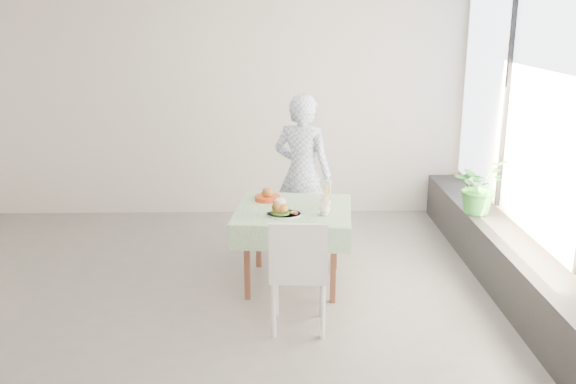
{
  "coord_description": "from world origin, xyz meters",
  "views": [
    {
      "loc": [
        0.65,
        -5.38,
        2.49
      ],
      "look_at": [
        0.78,
        0.29,
        0.89
      ],
      "focal_mm": 40.0,
      "sensor_mm": 36.0,
      "label": 1
    }
  ],
  "objects_px": {
    "potted_plant": "(479,186)",
    "cafe_table": "(293,237)",
    "chair_far": "(308,234)",
    "main_dish": "(282,210)",
    "chair_near": "(298,294)",
    "juice_cup_orange": "(326,201)",
    "diner": "(302,174)"
  },
  "relations": [
    {
      "from": "potted_plant",
      "to": "juice_cup_orange",
      "type": "bearing_deg",
      "value": -160.54
    },
    {
      "from": "diner",
      "to": "main_dish",
      "type": "height_order",
      "value": "diner"
    },
    {
      "from": "chair_far",
      "to": "chair_near",
      "type": "height_order",
      "value": "chair_near"
    },
    {
      "from": "chair_near",
      "to": "main_dish",
      "type": "distance_m",
      "value": 0.85
    },
    {
      "from": "main_dish",
      "to": "potted_plant",
      "type": "height_order",
      "value": "potted_plant"
    },
    {
      "from": "diner",
      "to": "juice_cup_orange",
      "type": "xyz_separation_m",
      "value": [
        0.18,
        -0.84,
        -0.05
      ]
    },
    {
      "from": "juice_cup_orange",
      "to": "chair_near",
      "type": "bearing_deg",
      "value": -107.43
    },
    {
      "from": "cafe_table",
      "to": "juice_cup_orange",
      "type": "relative_size",
      "value": 4.58
    },
    {
      "from": "main_dish",
      "to": "cafe_table",
      "type": "bearing_deg",
      "value": 61.94
    },
    {
      "from": "main_dish",
      "to": "potted_plant",
      "type": "distance_m",
      "value": 2.15
    },
    {
      "from": "chair_near",
      "to": "diner",
      "type": "bearing_deg",
      "value": 86.57
    },
    {
      "from": "main_dish",
      "to": "potted_plant",
      "type": "bearing_deg",
      "value": 21.65
    },
    {
      "from": "juice_cup_orange",
      "to": "chair_far",
      "type": "bearing_deg",
      "value": 101.23
    },
    {
      "from": "chair_far",
      "to": "diner",
      "type": "distance_m",
      "value": 0.63
    },
    {
      "from": "diner",
      "to": "potted_plant",
      "type": "bearing_deg",
      "value": -166.42
    },
    {
      "from": "chair_far",
      "to": "chair_near",
      "type": "bearing_deg",
      "value": -95.65
    },
    {
      "from": "juice_cup_orange",
      "to": "potted_plant",
      "type": "distance_m",
      "value": 1.69
    },
    {
      "from": "main_dish",
      "to": "juice_cup_orange",
      "type": "bearing_deg",
      "value": 29.58
    },
    {
      "from": "cafe_table",
      "to": "main_dish",
      "type": "height_order",
      "value": "main_dish"
    },
    {
      "from": "main_dish",
      "to": "diner",
      "type": "bearing_deg",
      "value": 77.99
    },
    {
      "from": "chair_near",
      "to": "main_dish",
      "type": "height_order",
      "value": "chair_near"
    },
    {
      "from": "chair_near",
      "to": "cafe_table",
      "type": "bearing_deg",
      "value": 90.91
    },
    {
      "from": "chair_near",
      "to": "potted_plant",
      "type": "distance_m",
      "value": 2.44
    },
    {
      "from": "cafe_table",
      "to": "juice_cup_orange",
      "type": "xyz_separation_m",
      "value": [
        0.3,
        0.03,
        0.34
      ]
    },
    {
      "from": "chair_far",
      "to": "potted_plant",
      "type": "xyz_separation_m",
      "value": [
        1.72,
        -0.09,
        0.54
      ]
    },
    {
      "from": "cafe_table",
      "to": "chair_far",
      "type": "height_order",
      "value": "chair_far"
    },
    {
      "from": "chair_far",
      "to": "main_dish",
      "type": "bearing_deg",
      "value": -107.42
    },
    {
      "from": "chair_far",
      "to": "main_dish",
      "type": "xyz_separation_m",
      "value": [
        -0.28,
        -0.89,
        0.55
      ]
    },
    {
      "from": "cafe_table",
      "to": "diner",
      "type": "xyz_separation_m",
      "value": [
        0.12,
        0.87,
        0.39
      ]
    },
    {
      "from": "potted_plant",
      "to": "cafe_table",
      "type": "bearing_deg",
      "value": -162.71
    },
    {
      "from": "cafe_table",
      "to": "potted_plant",
      "type": "height_order",
      "value": "potted_plant"
    },
    {
      "from": "diner",
      "to": "potted_plant",
      "type": "xyz_separation_m",
      "value": [
        1.77,
        -0.28,
        -0.06
      ]
    }
  ]
}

